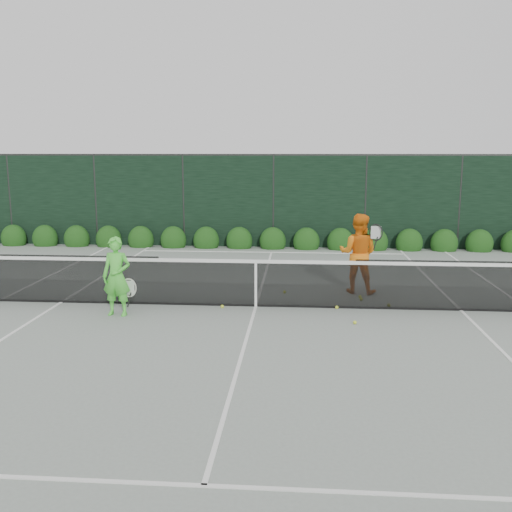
{
  "coord_description": "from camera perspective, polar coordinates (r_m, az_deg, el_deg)",
  "views": [
    {
      "loc": [
        0.87,
        -11.27,
        3.13
      ],
      "look_at": [
        -0.02,
        0.3,
        1.0
      ],
      "focal_mm": 40.0,
      "sensor_mm": 36.0,
      "label": 1
    }
  ],
  "objects": [
    {
      "name": "ground",
      "position": [
        11.73,
        -0.02,
        -5.07
      ],
      "size": [
        80.0,
        80.0,
        0.0
      ],
      "primitive_type": "plane",
      "color": "gray",
      "rests_on": "ground"
    },
    {
      "name": "tennis_net",
      "position": [
        11.6,
        -0.14,
        -2.54
      ],
      "size": [
        12.9,
        0.1,
        1.07
      ],
      "color": "black",
      "rests_on": "ground"
    },
    {
      "name": "player_woman",
      "position": [
        11.28,
        -13.76,
        -2.01
      ],
      "size": [
        0.65,
        0.42,
        1.54
      ],
      "rotation": [
        0.0,
        0.0,
        -0.1
      ],
      "color": "#50D73F",
      "rests_on": "ground"
    },
    {
      "name": "player_man",
      "position": [
        12.92,
        10.18,
        0.26
      ],
      "size": [
        1.02,
        0.89,
        1.78
      ],
      "rotation": [
        0.0,
        0.0,
        2.86
      ],
      "color": "orange",
      "rests_on": "ground"
    },
    {
      "name": "court_lines",
      "position": [
        11.73,
        -0.02,
        -5.05
      ],
      "size": [
        11.03,
        23.83,
        0.01
      ],
      "color": "white",
      "rests_on": "ground"
    },
    {
      "name": "windscreen_fence",
      "position": [
        8.76,
        -1.39,
        -0.23
      ],
      "size": [
        32.0,
        21.07,
        3.06
      ],
      "color": "black",
      "rests_on": "ground"
    },
    {
      "name": "hedge_row",
      "position": [
        18.67,
        1.68,
        1.47
      ],
      "size": [
        31.66,
        0.65,
        0.94
      ],
      "color": "#14340E",
      "rests_on": "ground"
    },
    {
      "name": "tennis_balls",
      "position": [
        11.92,
        7.35,
        -4.75
      ],
      "size": [
        3.46,
        2.28,
        0.07
      ],
      "color": "#D3E132",
      "rests_on": "ground"
    }
  ]
}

